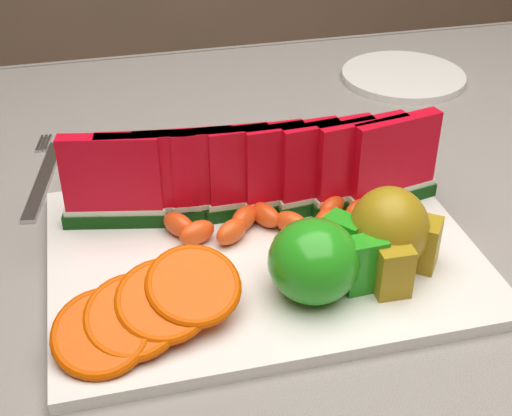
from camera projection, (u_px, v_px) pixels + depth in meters
The scene contains 11 objects.
table at pixel (278, 305), 0.79m from camera, with size 1.40×0.90×0.75m.
tablecloth at pixel (279, 260), 0.75m from camera, with size 1.53×1.03×0.20m.
platter at pixel (262, 252), 0.68m from camera, with size 0.40×0.30×0.01m.
apple_cluster at pixel (321, 260), 0.61m from camera, with size 0.12×0.10×0.07m.
pear_cluster at pixel (391, 233), 0.64m from camera, with size 0.10×0.10×0.08m.
side_plate at pixel (403, 76), 1.05m from camera, with size 0.21×0.21×0.01m.
fork at pixel (44, 176), 0.81m from camera, with size 0.05×0.19×0.00m.
watermelon_row at pixel (256, 174), 0.71m from camera, with size 0.39×0.07×0.10m.
orange_fan_front at pixel (148, 309), 0.57m from camera, with size 0.17×0.12×0.05m.
orange_fan_back at pixel (253, 165), 0.77m from camera, with size 0.33×0.10×0.04m.
tangerine_segments at pixel (270, 220), 0.70m from camera, with size 0.22×0.07×0.02m.
Camera 1 is at (-0.17, -0.58, 1.18)m, focal length 50.00 mm.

